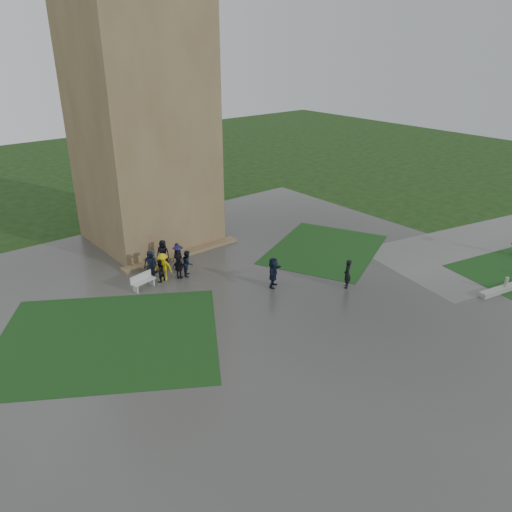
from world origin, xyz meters
TOP-DOWN VIEW (x-y plane):
  - ground at (0.00, 0.00)m, footprint 120.00×120.00m
  - plaza at (0.00, 2.00)m, footprint 34.00×34.00m
  - lawn_inset_left at (-8.50, 4.00)m, footprint 14.10×13.46m
  - lawn_inset_right at (8.50, 5.00)m, footprint 11.12×10.15m
  - tower at (0.00, 15.00)m, footprint 8.00×8.00m
  - tower_plinth at (0.00, 10.60)m, footprint 9.00×0.80m
  - bench at (-4.48, 7.85)m, footprint 1.66×0.83m
  - visitor_cluster at (-2.33, 8.72)m, footprint 2.96×3.47m
  - pedestrian_mid at (1.78, 2.97)m, footprint 1.82×1.52m
  - pedestrian_near at (5.18, 0.06)m, footprint 0.79×0.75m

SIDE VIEW (x-z plane):
  - ground at x=0.00m, z-range 0.00..0.00m
  - plaza at x=0.00m, z-range 0.00..0.02m
  - lawn_inset_left at x=-8.50m, z-range 0.02..0.03m
  - lawn_inset_right at x=8.50m, z-range 0.02..0.03m
  - tower_plinth at x=0.00m, z-range 0.02..0.24m
  - bench at x=-4.48m, z-range 0.03..0.96m
  - pedestrian_near at x=5.18m, z-range 0.02..1.83m
  - pedestrian_mid at x=1.78m, z-range 0.02..1.92m
  - visitor_cluster at x=-2.33m, z-range -0.27..2.23m
  - tower at x=0.00m, z-range 0.00..18.00m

